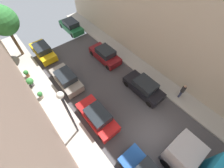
% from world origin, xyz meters
% --- Properties ---
extents(ground, '(32.00, 32.00, 0.00)m').
position_xyz_m(ground, '(0.00, 0.00, 0.00)').
color(ground, '#423F42').
extents(sidewalk_right, '(2.00, 44.00, 0.15)m').
position_xyz_m(sidewalk_right, '(5.00, 0.00, 0.07)').
color(sidewalk_right, '#A8A399').
rests_on(sidewalk_right, ground).
extents(parked_car_left_3, '(1.78, 4.20, 1.57)m').
position_xyz_m(parked_car_left_3, '(-2.70, 4.18, 0.72)').
color(parked_car_left_3, red).
rests_on(parked_car_left_3, ground).
extents(parked_car_left_4, '(1.78, 4.20, 1.57)m').
position_xyz_m(parked_car_left_4, '(-2.70, 9.62, 0.72)').
color(parked_car_left_4, gray).
rests_on(parked_car_left_4, ground).
extents(parked_car_left_5, '(1.78, 4.20, 1.57)m').
position_xyz_m(parked_car_left_5, '(-2.70, 15.33, 0.72)').
color(parked_car_left_5, gold).
rests_on(parked_car_left_5, ground).
extents(parked_car_right_2, '(1.78, 4.20, 1.57)m').
position_xyz_m(parked_car_right_2, '(2.70, 3.80, 0.72)').
color(parked_car_right_2, black).
rests_on(parked_car_right_2, ground).
extents(parked_car_right_3, '(1.78, 4.20, 1.57)m').
position_xyz_m(parked_car_right_3, '(2.70, 10.01, 0.72)').
color(parked_car_right_3, maroon).
rests_on(parked_car_right_3, ground).
extents(parked_car_right_4, '(1.78, 4.20, 1.57)m').
position_xyz_m(parked_car_right_4, '(2.70, 17.92, 0.72)').
color(parked_car_right_4, '#1E6638').
rests_on(parked_car_right_4, ground).
extents(pedestrian, '(0.40, 0.36, 1.72)m').
position_xyz_m(pedestrian, '(4.95, 1.04, 1.07)').
color(pedestrian, '#2D334C').
rests_on(pedestrian, sidewalk_right).
extents(street_tree_0, '(3.01, 3.01, 5.87)m').
position_xyz_m(street_tree_0, '(-4.72, 17.20, 4.48)').
color(street_tree_0, brown).
rests_on(street_tree_0, sidewalk_left).
extents(potted_plant_1, '(0.69, 0.69, 1.04)m').
position_xyz_m(potted_plant_1, '(-5.70, 11.61, 0.74)').
color(potted_plant_1, slate).
rests_on(potted_plant_1, sidewalk_left).
extents(potted_plant_2, '(0.49, 0.49, 0.87)m').
position_xyz_m(potted_plant_2, '(-5.57, 13.14, 0.64)').
color(potted_plant_2, brown).
rests_on(potted_plant_2, sidewalk_left).
extents(potted_plant_3, '(0.48, 0.48, 0.80)m').
position_xyz_m(potted_plant_3, '(-5.56, 9.60, 0.57)').
color(potted_plant_3, '#B2A899').
rests_on(potted_plant_3, sidewalk_left).
extents(lamp_post, '(0.44, 0.44, 5.67)m').
position_xyz_m(lamp_post, '(-4.60, 4.45, 3.87)').
color(lamp_post, '#333338').
rests_on(lamp_post, sidewalk_left).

